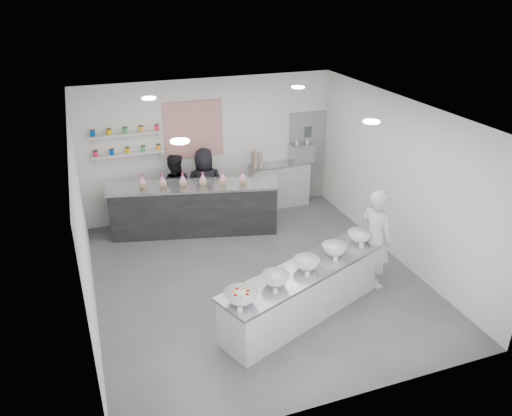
{
  "coord_description": "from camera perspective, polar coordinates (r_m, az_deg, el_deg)",
  "views": [
    {
      "loc": [
        -2.53,
        -7.08,
        4.89
      ],
      "look_at": [
        0.13,
        0.4,
        1.19
      ],
      "focal_mm": 35.0,
      "sensor_mm": 36.0,
      "label": 1
    }
  ],
  "objects": [
    {
      "name": "woman_prep",
      "position": [
        8.62,
        13.5,
        -3.42
      ],
      "size": [
        0.59,
        0.74,
        1.77
      ],
      "primitive_type": "imported",
      "rotation": [
        0.0,
        0.0,
        1.86
      ],
      "color": "silver",
      "rests_on": "floor"
    },
    {
      "name": "cookie_bags",
      "position": [
        10.06,
        -7.23,
        3.27
      ],
      "size": [
        2.14,
        0.66,
        0.29
      ],
      "primitive_type": null,
      "rotation": [
        0.0,
        0.0,
        -0.24
      ],
      "color": "#FD8DDC",
      "rests_on": "back_bar"
    },
    {
      "name": "pattern_panel",
      "position": [
        10.7,
        -7.14,
        8.88
      ],
      "size": [
        1.25,
        0.03,
        1.2
      ],
      "primitive_type": "cube",
      "color": "#C23A37",
      "rests_on": "back_wall"
    },
    {
      "name": "prep_counter",
      "position": [
        7.92,
        5.63,
        -9.48
      ],
      "size": [
        3.11,
        1.81,
        0.84
      ],
      "primitive_type": "cube",
      "rotation": [
        0.0,
        0.0,
        0.39
      ],
      "color": "#B9B9B4",
      "rests_on": "floor"
    },
    {
      "name": "left_wall",
      "position": [
        7.85,
        -19.18,
        -2.07
      ],
      "size": [
        0.0,
        6.0,
        6.0
      ],
      "primitive_type": "plane",
      "rotation": [
        1.57,
        0.0,
        1.57
      ],
      "color": "white",
      "rests_on": "floor"
    },
    {
      "name": "espresso_machine",
      "position": [
        11.49,
        5.25,
        6.28
      ],
      "size": [
        0.51,
        0.35,
        0.39
      ],
      "primitive_type": "cube",
      "color": "#93969E",
      "rests_on": "espresso_ledge"
    },
    {
      "name": "back_bar",
      "position": [
        10.33,
        -7.03,
        -0.18
      ],
      "size": [
        3.44,
        1.39,
        1.05
      ],
      "primitive_type": "cube",
      "rotation": [
        0.0,
        0.0,
        -0.24
      ],
      "color": "black",
      "rests_on": "floor"
    },
    {
      "name": "cup_stacks",
      "position": [
        11.1,
        0.12,
        5.63
      ],
      "size": [
        0.24,
        0.24,
        0.36
      ],
      "primitive_type": null,
      "color": "tan",
      "rests_on": "espresso_ledge"
    },
    {
      "name": "jar_shelf_lower",
      "position": [
        10.53,
        -14.42,
        6.03
      ],
      "size": [
        1.45,
        0.22,
        0.04
      ],
      "primitive_type": "cube",
      "color": "silver",
      "rests_on": "back_wall"
    },
    {
      "name": "preserve_jars",
      "position": [
        10.43,
        -14.57,
        7.45
      ],
      "size": [
        1.45,
        0.1,
        0.56
      ],
      "primitive_type": null,
      "color": "#F9264B",
      "rests_on": "jar_shelf_lower"
    },
    {
      "name": "staff_right",
      "position": [
        10.69,
        -5.84,
        2.54
      ],
      "size": [
        0.87,
        0.62,
        1.65
      ],
      "primitive_type": "imported",
      "rotation": [
        0.0,
        0.0,
        3.01
      ],
      "color": "black",
      "rests_on": "floor"
    },
    {
      "name": "jar_shelf_upper",
      "position": [
        10.41,
        -14.66,
        8.21
      ],
      "size": [
        1.45,
        0.22,
        0.04
      ],
      "primitive_type": "cube",
      "color": "silver",
      "rests_on": "back_wall"
    },
    {
      "name": "espresso_ledge",
      "position": [
        11.53,
        2.69,
        2.69
      ],
      "size": [
        1.38,
        0.44,
        1.02
      ],
      "primitive_type": "cube",
      "color": "#B9B9B4",
      "rests_on": "floor"
    },
    {
      "name": "staff_left",
      "position": [
        10.64,
        -9.25,
        2.02
      ],
      "size": [
        0.89,
        0.77,
        1.58
      ],
      "primitive_type": "imported",
      "rotation": [
        0.0,
        0.0,
        2.89
      ],
      "color": "black",
      "rests_on": "floor"
    },
    {
      "name": "downlight_2",
      "position": [
        8.96,
        -12.15,
        12.17
      ],
      "size": [
        0.24,
        0.24,
        0.02
      ],
      "primitive_type": "cylinder",
      "color": "white",
      "rests_on": "ceiling"
    },
    {
      "name": "back_wall",
      "position": [
        10.93,
        -5.25,
        6.85
      ],
      "size": [
        5.5,
        0.0,
        5.5
      ],
      "primitive_type": "plane",
      "rotation": [
        1.57,
        0.0,
        0.0
      ],
      "color": "white",
      "rests_on": "floor"
    },
    {
      "name": "downlight_0",
      "position": [
        6.47,
        -8.7,
        7.55
      ],
      "size": [
        0.24,
        0.24,
        0.02
      ],
      "primitive_type": "cylinder",
      "color": "white",
      "rests_on": "ceiling"
    },
    {
      "name": "prep_bowls",
      "position": [
        7.65,
        5.79,
        -6.38
      ],
      "size": [
        2.99,
        1.61,
        0.17
      ],
      "primitive_type": null,
      "rotation": [
        0.0,
        0.0,
        0.39
      ],
      "color": "white",
      "rests_on": "prep_counter"
    },
    {
      "name": "floor",
      "position": [
        8.97,
        0.08,
        -8.02
      ],
      "size": [
        6.0,
        6.0,
        0.0
      ],
      "primitive_type": "plane",
      "color": "#515156",
      "rests_on": "ground"
    },
    {
      "name": "downlight_3",
      "position": [
        9.72,
        4.83,
        13.6
      ],
      "size": [
        0.24,
        0.24,
        0.02
      ],
      "primitive_type": "cylinder",
      "color": "white",
      "rests_on": "ceiling"
    },
    {
      "name": "downlight_1",
      "position": [
        7.49,
        13.06,
        9.6
      ],
      "size": [
        0.24,
        0.24,
        0.02
      ],
      "primitive_type": "cylinder",
      "color": "white",
      "rests_on": "ceiling"
    },
    {
      "name": "right_wall",
      "position": [
        9.46,
        16.0,
        3.02
      ],
      "size": [
        0.0,
        6.0,
        6.0
      ],
      "primitive_type": "plane",
      "rotation": [
        1.57,
        0.0,
        -1.57
      ],
      "color": "white",
      "rests_on": "floor"
    },
    {
      "name": "sneeze_guard",
      "position": [
        9.79,
        -7.24,
        2.63
      ],
      "size": [
        3.26,
        0.79,
        0.29
      ],
      "primitive_type": "cube",
      "rotation": [
        0.0,
        0.0,
        -0.24
      ],
      "color": "white",
      "rests_on": "back_bar"
    },
    {
      "name": "ceiling",
      "position": [
        7.75,
        0.1,
        10.91
      ],
      "size": [
        6.0,
        6.0,
        0.0
      ],
      "primitive_type": "plane",
      "rotation": [
        3.14,
        0.0,
        0.0
      ],
      "color": "white",
      "rests_on": "floor"
    },
    {
      "name": "label_cards",
      "position": [
        7.23,
        5.98,
        -8.88
      ],
      "size": [
        2.66,
        0.04,
        0.07
      ],
      "primitive_type": null,
      "color": "white",
      "rests_on": "prep_counter"
    },
    {
      "name": "back_door",
      "position": [
        11.79,
        5.79,
        5.9
      ],
      "size": [
        0.88,
        0.04,
        2.1
      ],
      "primitive_type": "cube",
      "color": "gray",
      "rests_on": "floor"
    }
  ]
}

